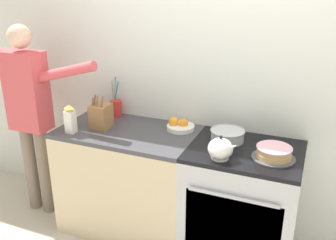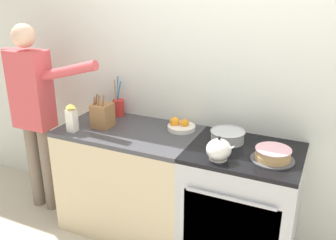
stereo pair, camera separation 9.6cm
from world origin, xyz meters
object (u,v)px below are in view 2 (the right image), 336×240
object	(u,v)px
utensil_crock	(118,106)
fruit_bowl	(180,126)
tea_kettle	(219,150)
mixing_bowl	(228,136)
stove_range	(241,206)
knife_block	(102,115)
milk_carton	(72,118)
person_baker	(34,104)
layer_cake	(273,155)

from	to	relation	value
utensil_crock	fruit_bowl	xyz separation A→B (m)	(0.62, -0.07, -0.05)
tea_kettle	mixing_bowl	world-z (taller)	tea_kettle
tea_kettle	fruit_bowl	distance (m)	0.58
stove_range	knife_block	world-z (taller)	knife_block
knife_block	fruit_bowl	world-z (taller)	knife_block
stove_range	utensil_crock	world-z (taller)	utensil_crock
knife_block	fruit_bowl	distance (m)	0.64
utensil_crock	fruit_bowl	bearing A→B (deg)	-6.85
stove_range	fruit_bowl	bearing A→B (deg)	162.75
mixing_bowl	utensil_crock	xyz separation A→B (m)	(-1.03, 0.15, 0.04)
knife_block	milk_carton	bearing A→B (deg)	-131.57
stove_range	knife_block	size ratio (longest dim) A/B	3.22
utensil_crock	milk_carton	xyz separation A→B (m)	(-0.14, -0.46, 0.02)
tea_kettle	person_baker	world-z (taller)	person_baker
mixing_bowl	person_baker	distance (m)	1.69
tea_kettle	person_baker	bearing A→B (deg)	176.13
fruit_bowl	layer_cake	bearing A→B (deg)	-17.60
milk_carton	tea_kettle	bearing A→B (deg)	0.50
layer_cake	milk_carton	world-z (taller)	milk_carton
milk_carton	mixing_bowl	bearing A→B (deg)	15.09
utensil_crock	fruit_bowl	distance (m)	0.63
tea_kettle	layer_cake	bearing A→B (deg)	22.17
tea_kettle	mixing_bowl	distance (m)	0.31
fruit_bowl	person_baker	bearing A→B (deg)	-168.27
mixing_bowl	knife_block	bearing A→B (deg)	-172.52
utensil_crock	person_baker	distance (m)	0.73
fruit_bowl	mixing_bowl	bearing A→B (deg)	-10.24
person_baker	milk_carton	bearing A→B (deg)	-23.01
stove_range	knife_block	bearing A→B (deg)	-178.55
mixing_bowl	utensil_crock	distance (m)	1.04
tea_kettle	utensil_crock	distance (m)	1.15
milk_carton	person_baker	world-z (taller)	person_baker
mixing_bowl	person_baker	world-z (taller)	person_baker
stove_range	tea_kettle	bearing A→B (deg)	-123.05
stove_range	utensil_crock	size ratio (longest dim) A/B	2.61
milk_carton	layer_cake	bearing A→B (deg)	5.44
milk_carton	knife_block	bearing A→B (deg)	48.43
tea_kettle	person_baker	xyz separation A→B (m)	(-1.70, 0.12, 0.04)
stove_range	person_baker	distance (m)	1.92
stove_range	mixing_bowl	world-z (taller)	mixing_bowl
layer_cake	milk_carton	xyz separation A→B (m)	(-1.53, -0.15, 0.07)
stove_range	layer_cake	world-z (taller)	layer_cake
knife_block	person_baker	size ratio (longest dim) A/B	0.17
utensil_crock	fruit_bowl	world-z (taller)	utensil_crock
layer_cake	fruit_bowl	bearing A→B (deg)	162.40
tea_kettle	milk_carton	size ratio (longest dim) A/B	0.91
utensil_crock	fruit_bowl	size ratio (longest dim) A/B	1.56
tea_kettle	fruit_bowl	bearing A→B (deg)	139.08
tea_kettle	mixing_bowl	bearing A→B (deg)	95.33
stove_range	milk_carton	size ratio (longest dim) A/B	3.98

